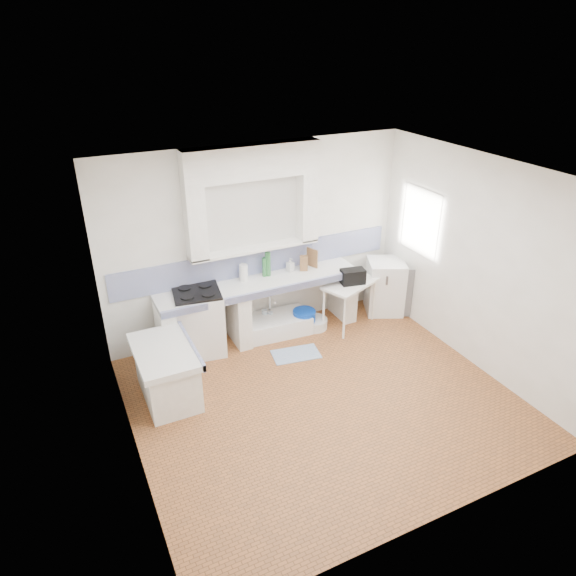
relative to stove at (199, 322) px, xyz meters
name	(u,v)px	position (x,y,z in m)	size (l,w,h in m)	color
floor	(323,399)	(1.03, -1.73, -0.46)	(4.50, 4.50, 0.00)	#9C5B2E
ceiling	(331,177)	(1.03, -1.73, 2.34)	(4.50, 4.50, 0.00)	white
wall_back	(258,241)	(1.03, 0.27, 0.94)	(4.50, 4.50, 0.00)	white
wall_front	(448,405)	(1.03, -3.73, 0.94)	(4.50, 4.50, 0.00)	white
wall_left	(122,349)	(-1.22, -1.73, 0.94)	(4.50, 4.50, 0.00)	white
wall_right	(478,265)	(3.28, -1.73, 0.94)	(4.50, 4.50, 0.00)	white
alcove_mass	(252,162)	(0.93, 0.15, 2.12)	(1.90, 0.25, 0.45)	white
window_frame	(430,220)	(3.46, -0.53, 1.14)	(0.35, 0.86, 1.06)	#381F12
lace_valance	(425,196)	(3.31, -0.53, 1.52)	(0.01, 0.84, 0.24)	white
counter_slab	(260,284)	(0.93, -0.03, 0.40)	(3.00, 0.60, 0.08)	white
counter_lip	(268,293)	(0.93, -0.31, 0.40)	(3.00, 0.04, 0.10)	navy
counter_pier_left	(167,334)	(-0.47, -0.03, -0.05)	(0.20, 0.55, 0.82)	white
counter_pier_mid	(239,317)	(0.58, -0.03, -0.05)	(0.20, 0.55, 0.82)	white
counter_pier_right	(343,293)	(2.33, -0.03, -0.05)	(0.20, 0.55, 0.82)	white
peninsula_top	(164,352)	(-0.67, -0.83, 0.20)	(0.70, 1.10, 0.08)	white
peninsula_base	(167,375)	(-0.67, -0.83, -0.15)	(0.60, 1.00, 0.62)	white
peninsula_lip	(191,345)	(-0.34, -0.83, 0.20)	(0.04, 1.10, 0.10)	navy
backsplash	(259,261)	(1.03, 0.26, 0.64)	(4.27, 0.03, 0.40)	navy
stove	(199,322)	(0.00, 0.00, 0.00)	(0.65, 0.62, 0.92)	white
sink	(275,325)	(1.16, -0.03, -0.34)	(1.01, 0.55, 0.24)	white
side_table	(349,304)	(2.28, -0.30, -0.10)	(0.87, 0.48, 0.04)	white
fridge	(385,286)	(3.03, -0.16, -0.02)	(0.56, 0.56, 0.87)	white
bucket_red	(262,328)	(0.94, -0.02, -0.33)	(0.28, 0.28, 0.26)	#D4452C
bucket_orange	(284,326)	(1.26, -0.09, -0.34)	(0.25, 0.25, 0.23)	#BE5211
bucket_blue	(304,320)	(1.59, -0.14, -0.30)	(0.35, 0.35, 0.32)	#093EBF
basin_white	(315,323)	(1.76, -0.16, -0.38)	(0.39, 0.39, 0.15)	white
water_bottle_a	(265,320)	(1.05, 0.12, -0.29)	(0.09, 0.09, 0.33)	silver
water_bottle_b	(270,321)	(1.13, 0.09, -0.31)	(0.08, 0.08, 0.30)	silver
black_bag	(353,276)	(2.29, -0.33, 0.38)	(0.35, 0.20, 0.22)	black
green_bottle_a	(264,267)	(1.06, 0.12, 0.59)	(0.06, 0.06, 0.29)	#2C6F36
green_bottle_b	(268,264)	(1.12, 0.12, 0.63)	(0.08, 0.08, 0.37)	#2C6F36
knife_block	(304,263)	(1.67, 0.07, 0.56)	(0.11, 0.09, 0.23)	#8D5E38
cutting_board	(312,258)	(1.85, 0.12, 0.59)	(0.02, 0.21, 0.29)	#8D5E38
paper_towel	(244,273)	(0.74, 0.12, 0.56)	(0.12, 0.12, 0.24)	white
soap_bottle	(290,265)	(1.48, 0.12, 0.54)	(0.09, 0.09, 0.20)	white
rug	(296,354)	(1.17, -0.70, -0.45)	(0.66, 0.38, 0.01)	#3B5C9A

